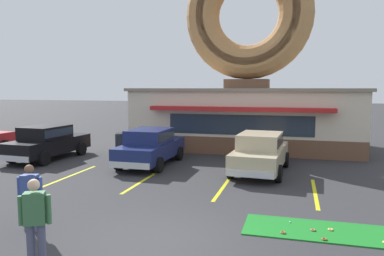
{
  "coord_description": "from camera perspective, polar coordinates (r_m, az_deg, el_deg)",
  "views": [
    {
      "loc": [
        2.8,
        -7.43,
        3.4
      ],
      "look_at": [
        -0.62,
        5.0,
        2.0
      ],
      "focal_mm": 35.0,
      "sensor_mm": 36.0,
      "label": 1
    }
  ],
  "objects": [
    {
      "name": "trash_bin",
      "position": [
        20.29,
        -10.84,
        -2.13
      ],
      "size": [
        0.57,
        0.57,
        0.97
      ],
      "color": "#232833",
      "rests_on": "ground"
    },
    {
      "name": "ground_plane",
      "position": [
        8.64,
        -5.07,
        -17.01
      ],
      "size": [
        160.0,
        160.0,
        0.0
      ],
      "primitive_type": "plane",
      "color": "#2D2D30"
    },
    {
      "name": "mini_donut_mid_centre",
      "position": [
        9.6,
        17.95,
        -14.56
      ],
      "size": [
        0.13,
        0.13,
        0.04
      ],
      "primitive_type": "torus",
      "color": "#A5724C",
      "rests_on": "putting_mat"
    },
    {
      "name": "parking_stripe_far_left",
      "position": [
        15.32,
        -17.97,
        -6.92
      ],
      "size": [
        0.12,
        3.6,
        0.01
      ],
      "primitive_type": "cube",
      "color": "yellow",
      "rests_on": "ground"
    },
    {
      "name": "car_champagne",
      "position": [
        15.19,
        10.37,
        -3.48
      ],
      "size": [
        2.21,
        4.66,
        1.6
      ],
      "color": "#BCAD89",
      "rests_on": "ground"
    },
    {
      "name": "pedestrian_leather_jacket_man",
      "position": [
        7.82,
        -22.78,
        -12.59
      ],
      "size": [
        0.55,
        0.38,
        1.7
      ],
      "color": "#474C66",
      "rests_on": "ground"
    },
    {
      "name": "car_black",
      "position": [
        19.03,
        -21.19,
        -1.86
      ],
      "size": [
        2.16,
        4.64,
        1.6
      ],
      "color": "black",
      "rests_on": "ground"
    },
    {
      "name": "parking_stripe_centre",
      "position": [
        12.91,
        18.24,
        -9.38
      ],
      "size": [
        0.12,
        3.6,
        0.01
      ],
      "primitive_type": "cube",
      "color": "yellow",
      "rests_on": "ground"
    },
    {
      "name": "mini_donut_extra",
      "position": [
        9.15,
        19.5,
        -15.66
      ],
      "size": [
        0.13,
        0.13,
        0.04
      ],
      "primitive_type": "torus",
      "color": "brown",
      "rests_on": "putting_mat"
    },
    {
      "name": "parking_stripe_left",
      "position": [
        13.93,
        -7.49,
        -7.97
      ],
      "size": [
        0.12,
        3.6,
        0.01
      ],
      "primitive_type": "cube",
      "color": "yellow",
      "rests_on": "ground"
    },
    {
      "name": "mini_donut_mid_right",
      "position": [
        9.25,
        13.7,
        -15.23
      ],
      "size": [
        0.13,
        0.13,
        0.04
      ],
      "primitive_type": "torus",
      "color": "brown",
      "rests_on": "putting_mat"
    },
    {
      "name": "donut_shop_building",
      "position": [
        21.54,
        8.4,
        7.04
      ],
      "size": [
        12.3,
        6.75,
        10.96
      ],
      "color": "brown",
      "rests_on": "ground"
    },
    {
      "name": "golf_ball",
      "position": [
        9.95,
        14.7,
        -13.67
      ],
      "size": [
        0.04,
        0.04,
        0.04
      ],
      "primitive_type": "sphere",
      "color": "white",
      "rests_on": "putting_mat"
    },
    {
      "name": "mini_donut_far_right",
      "position": [
        9.76,
        20.35,
        -14.29
      ],
      "size": [
        0.13,
        0.13,
        0.04
      ],
      "primitive_type": "torus",
      "color": "#E5C666",
      "rests_on": "putting_mat"
    },
    {
      "name": "parking_stripe_mid_left",
      "position": [
        13.09,
        4.85,
        -8.87
      ],
      "size": [
        0.12,
        3.6,
        0.01
      ],
      "primitive_type": "cube",
      "color": "yellow",
      "rests_on": "ground"
    },
    {
      "name": "pedestrian_clipboard_woman",
      "position": [
        9.72,
        -23.43,
        -9.31
      ],
      "size": [
        0.58,
        0.33,
        1.61
      ],
      "color": "#474C66",
      "rests_on": "ground"
    },
    {
      "name": "car_navy",
      "position": [
        16.51,
        -6.35,
        -2.65
      ],
      "size": [
        1.99,
        4.57,
        1.6
      ],
      "color": "navy",
      "rests_on": "ground"
    },
    {
      "name": "putting_mat",
      "position": [
        9.75,
        22.6,
        -14.61
      ],
      "size": [
        4.78,
        1.41,
        0.03
      ],
      "primitive_type": "cube",
      "color": "#197523",
      "rests_on": "ground"
    }
  ]
}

